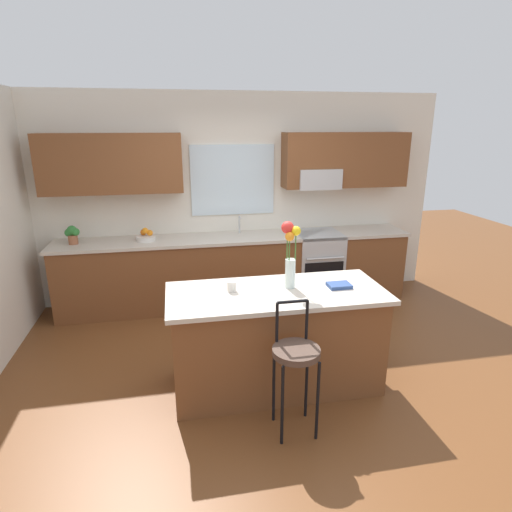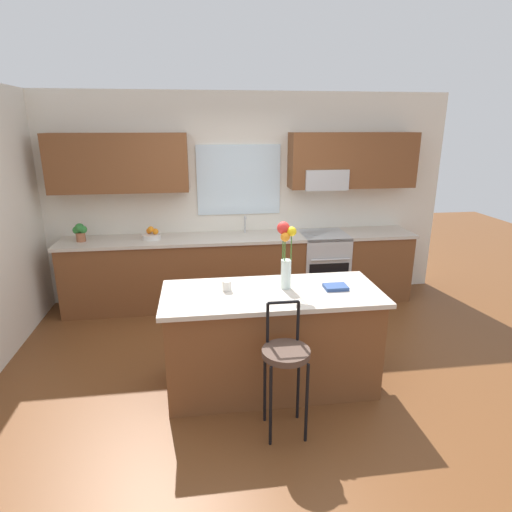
{
  "view_description": "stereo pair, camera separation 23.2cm",
  "coord_description": "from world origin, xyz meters",
  "px_view_note": "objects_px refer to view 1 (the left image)",
  "views": [
    {
      "loc": [
        -0.76,
        -3.54,
        2.29
      ],
      "look_at": [
        0.03,
        0.55,
        1.0
      ],
      "focal_mm": 29.75,
      "sensor_mm": 36.0,
      "label": 1
    },
    {
      "loc": [
        -0.53,
        -3.58,
        2.29
      ],
      "look_at": [
        0.03,
        0.55,
        1.0
      ],
      "focal_mm": 29.75,
      "sensor_mm": 36.0,
      "label": 2
    }
  ],
  "objects_px": {
    "flower_vase": "(290,251)",
    "fruit_bowl_oranges": "(146,237)",
    "bar_stool_near": "(296,357)",
    "potted_plant_small": "(72,234)",
    "oven_range": "(317,265)",
    "cookbook": "(339,285)",
    "kitchen_island": "(276,339)",
    "mug_ceramic": "(232,286)"
  },
  "relations": [
    {
      "from": "oven_range",
      "to": "fruit_bowl_oranges",
      "type": "bearing_deg",
      "value": 179.26
    },
    {
      "from": "bar_stool_near",
      "to": "cookbook",
      "type": "relative_size",
      "value": 5.21
    },
    {
      "from": "oven_range",
      "to": "potted_plant_small",
      "type": "height_order",
      "value": "potted_plant_small"
    },
    {
      "from": "oven_range",
      "to": "fruit_bowl_oranges",
      "type": "height_order",
      "value": "fruit_bowl_oranges"
    },
    {
      "from": "mug_ceramic",
      "to": "fruit_bowl_oranges",
      "type": "xyz_separation_m",
      "value": [
        -0.81,
        1.86,
        0.0
      ]
    },
    {
      "from": "fruit_bowl_oranges",
      "to": "bar_stool_near",
      "type": "bearing_deg",
      "value": -64.93
    },
    {
      "from": "flower_vase",
      "to": "fruit_bowl_oranges",
      "type": "relative_size",
      "value": 2.47
    },
    {
      "from": "bar_stool_near",
      "to": "flower_vase",
      "type": "distance_m",
      "value": 0.93
    },
    {
      "from": "oven_range",
      "to": "flower_vase",
      "type": "xyz_separation_m",
      "value": [
        -0.9,
        -1.84,
        0.79
      ]
    },
    {
      "from": "potted_plant_small",
      "to": "flower_vase",
      "type": "bearing_deg",
      "value": -40.66
    },
    {
      "from": "kitchen_island",
      "to": "cookbook",
      "type": "distance_m",
      "value": 0.74
    },
    {
      "from": "fruit_bowl_oranges",
      "to": "kitchen_island",
      "type": "bearing_deg",
      "value": -58.32
    },
    {
      "from": "potted_plant_small",
      "to": "fruit_bowl_oranges",
      "type": "bearing_deg",
      "value": 0.26
    },
    {
      "from": "oven_range",
      "to": "kitchen_island",
      "type": "xyz_separation_m",
      "value": [
        -1.03,
        -1.91,
        0.0
      ]
    },
    {
      "from": "cookbook",
      "to": "fruit_bowl_oranges",
      "type": "distance_m",
      "value": 2.63
    },
    {
      "from": "kitchen_island",
      "to": "bar_stool_near",
      "type": "relative_size",
      "value": 1.81
    },
    {
      "from": "cookbook",
      "to": "mug_ceramic",
      "type": "bearing_deg",
      "value": 174.7
    },
    {
      "from": "mug_ceramic",
      "to": "cookbook",
      "type": "xyz_separation_m",
      "value": [
        0.95,
        -0.09,
        -0.03
      ]
    },
    {
      "from": "cookbook",
      "to": "fruit_bowl_oranges",
      "type": "height_order",
      "value": "fruit_bowl_oranges"
    },
    {
      "from": "bar_stool_near",
      "to": "kitchen_island",
      "type": "bearing_deg",
      "value": 90.0
    },
    {
      "from": "fruit_bowl_oranges",
      "to": "potted_plant_small",
      "type": "relative_size",
      "value": 1.06
    },
    {
      "from": "bar_stool_near",
      "to": "potted_plant_small",
      "type": "xyz_separation_m",
      "value": [
        -2.04,
        2.55,
        0.41
      ]
    },
    {
      "from": "cookbook",
      "to": "potted_plant_small",
      "type": "distance_m",
      "value": 3.26
    },
    {
      "from": "oven_range",
      "to": "potted_plant_small",
      "type": "xyz_separation_m",
      "value": [
        -3.07,
        0.02,
        0.59
      ]
    },
    {
      "from": "potted_plant_small",
      "to": "oven_range",
      "type": "bearing_deg",
      "value": -0.46
    },
    {
      "from": "flower_vase",
      "to": "mug_ceramic",
      "type": "height_order",
      "value": "flower_vase"
    },
    {
      "from": "kitchen_island",
      "to": "mug_ceramic",
      "type": "relative_size",
      "value": 20.98
    },
    {
      "from": "mug_ceramic",
      "to": "cookbook",
      "type": "distance_m",
      "value": 0.95
    },
    {
      "from": "bar_stool_near",
      "to": "fruit_bowl_oranges",
      "type": "relative_size",
      "value": 4.34
    },
    {
      "from": "bar_stool_near",
      "to": "fruit_bowl_oranges",
      "type": "bearing_deg",
      "value": 115.07
    },
    {
      "from": "kitchen_island",
      "to": "mug_ceramic",
      "type": "height_order",
      "value": "mug_ceramic"
    },
    {
      "from": "kitchen_island",
      "to": "cookbook",
      "type": "xyz_separation_m",
      "value": [
        0.56,
        -0.01,
        0.47
      ]
    },
    {
      "from": "mug_ceramic",
      "to": "potted_plant_small",
      "type": "relative_size",
      "value": 0.4
    },
    {
      "from": "mug_ceramic",
      "to": "kitchen_island",
      "type": "bearing_deg",
      "value": -11.09
    },
    {
      "from": "bar_stool_near",
      "to": "cookbook",
      "type": "distance_m",
      "value": 0.88
    },
    {
      "from": "flower_vase",
      "to": "cookbook",
      "type": "height_order",
      "value": "flower_vase"
    },
    {
      "from": "mug_ceramic",
      "to": "fruit_bowl_oranges",
      "type": "bearing_deg",
      "value": 113.61
    },
    {
      "from": "oven_range",
      "to": "cookbook",
      "type": "xyz_separation_m",
      "value": [
        -0.47,
        -1.92,
        0.48
      ]
    },
    {
      "from": "cookbook",
      "to": "fruit_bowl_oranges",
      "type": "xyz_separation_m",
      "value": [
        -1.76,
        1.95,
        0.03
      ]
    },
    {
      "from": "bar_stool_near",
      "to": "potted_plant_small",
      "type": "distance_m",
      "value": 3.3
    },
    {
      "from": "kitchen_island",
      "to": "oven_range",
      "type": "bearing_deg",
      "value": 61.68
    },
    {
      "from": "kitchen_island",
      "to": "bar_stool_near",
      "type": "distance_m",
      "value": 0.64
    }
  ]
}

